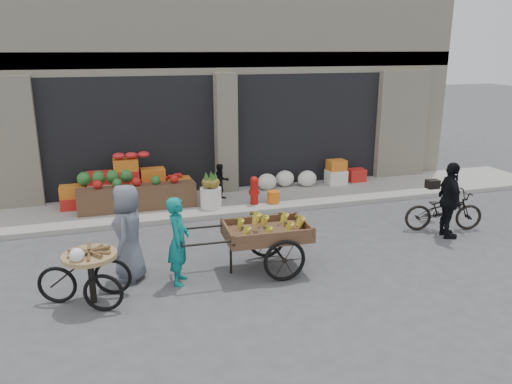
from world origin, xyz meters
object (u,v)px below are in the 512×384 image
object	(u,v)px
bicycle	(444,210)
cyclist	(450,200)
vendor_woman	(178,241)
fire_hydrant	(254,189)
tricycle_cart	(90,270)
seated_person	(221,182)
pineapple_bin	(211,197)
orange_bucket	(274,197)
vendor_grey	(128,233)
banana_cart	(264,230)

from	to	relation	value
bicycle	cyclist	world-z (taller)	cyclist
vendor_woman	cyclist	distance (m)	5.80
fire_hydrant	tricycle_cart	xyz separation A→B (m)	(-3.88, -3.88, 0.06)
tricycle_cart	bicycle	xyz separation A→B (m)	(7.41, 1.15, -0.11)
seated_person	tricycle_cart	distance (m)	5.53
fire_hydrant	bicycle	world-z (taller)	bicycle
tricycle_cart	bicycle	bearing A→B (deg)	25.08
pineapple_bin	orange_bucket	xyz separation A→B (m)	(1.60, -0.10, -0.10)
vendor_woman	tricycle_cart	world-z (taller)	vendor_woman
orange_bucket	fire_hydrant	bearing A→B (deg)	174.29
orange_bucket	cyclist	xyz separation A→B (m)	(2.83, -3.08, 0.55)
pineapple_bin	vendor_woman	size ratio (longest dim) A/B	0.34
pineapple_bin	fire_hydrant	xyz separation A→B (m)	(1.10, -0.05, 0.13)
cyclist	bicycle	bearing A→B (deg)	-11.56
orange_bucket	vendor_grey	xyz separation A→B (m)	(-3.74, -3.10, 0.58)
vendor_woman	cyclist	bearing A→B (deg)	-68.81
bicycle	tricycle_cart	bearing A→B (deg)	113.83
seated_person	banana_cart	xyz separation A→B (m)	(-0.21, -4.17, 0.19)
vendor_woman	vendor_grey	size ratio (longest dim) A/B	0.90
vendor_grey	bicycle	xyz separation A→B (m)	(6.77, 0.43, -0.40)
fire_hydrant	banana_cart	bearing A→B (deg)	-104.52
fire_hydrant	cyclist	bearing A→B (deg)	-43.15
vendor_woman	cyclist	xyz separation A→B (m)	(5.78, 0.45, 0.05)
pineapple_bin	tricycle_cart	bearing A→B (deg)	-125.27
tricycle_cart	vendor_grey	distance (m)	1.01
pineapple_bin	bicycle	world-z (taller)	bicycle
vendor_woman	pineapple_bin	bearing A→B (deg)	-3.61
orange_bucket	vendor_woman	xyz separation A→B (m)	(-2.94, -3.53, 0.50)
orange_bucket	vendor_woman	bearing A→B (deg)	-129.87
banana_cart	vendor_grey	world-z (taller)	vendor_grey
fire_hydrant	tricycle_cart	bearing A→B (deg)	-135.00
banana_cart	cyclist	distance (m)	4.27
seated_person	vendor_woman	bearing A→B (deg)	-122.44
banana_cart	vendor_woman	distance (m)	1.53
fire_hydrant	orange_bucket	distance (m)	0.55
banana_cart	tricycle_cart	bearing A→B (deg)	-171.03
vendor_grey	pineapple_bin	bearing A→B (deg)	161.30
tricycle_cart	cyclist	world-z (taller)	cyclist
vendor_woman	fire_hydrant	bearing A→B (deg)	-17.62
pineapple_bin	banana_cart	world-z (taller)	banana_cart
seated_person	vendor_grey	world-z (taller)	vendor_grey
fire_hydrant	cyclist	world-z (taller)	cyclist
cyclist	pineapple_bin	bearing A→B (deg)	69.40
bicycle	banana_cart	bearing A→B (deg)	115.14
seated_person	bicycle	size ratio (longest dim) A/B	0.54
banana_cart	bicycle	distance (m)	4.53
banana_cart	tricycle_cart	world-z (taller)	banana_cart
seated_person	tricycle_cart	size ratio (longest dim) A/B	0.64
orange_bucket	vendor_woman	size ratio (longest dim) A/B	0.21
fire_hydrant	vendor_grey	size ratio (longest dim) A/B	0.42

